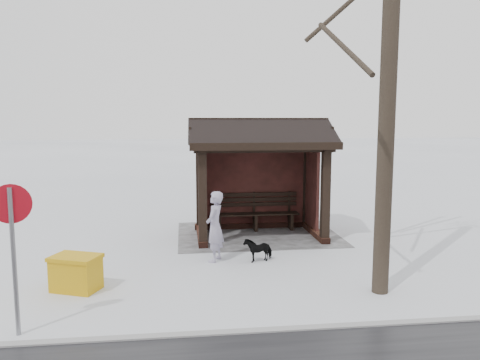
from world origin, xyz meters
name	(u,v)px	position (x,y,z in m)	size (l,w,h in m)	color
ground	(259,236)	(0.00, 0.00, 0.00)	(120.00, 120.00, 0.00)	silver
kerb	(319,328)	(0.00, 5.50, 0.01)	(120.00, 0.15, 0.06)	gray
trampled_patch	(258,234)	(0.00, -0.20, 0.01)	(4.20, 3.20, 0.02)	gray
bus_shelter	(258,154)	(0.00, -0.16, 2.17)	(3.60, 2.40, 3.09)	#331912
pedestrian	(215,226)	(1.29, 2.01, 0.77)	(0.56, 0.37, 1.53)	#9A92AB
dog	(258,249)	(0.36, 2.10, 0.26)	(0.28, 0.61, 0.51)	black
grit_bin	(76,273)	(3.89, 3.45, 0.33)	(0.99, 0.84, 0.64)	#C08E0B
road_sign	(12,226)	(4.33, 5.14, 1.58)	(0.55, 0.15, 2.18)	gray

